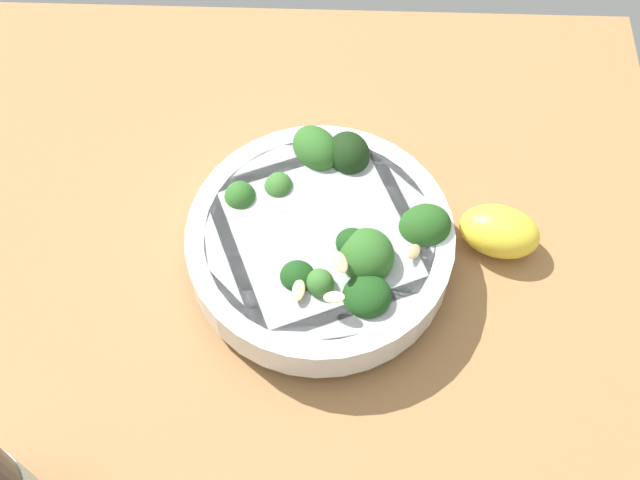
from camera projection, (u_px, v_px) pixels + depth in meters
The scene contains 3 objects.
ground_plane at pixel (292, 307), 72.04cm from camera, with size 67.33×67.33×3.96cm, color #996D42.
bowl_of_broccoli at pixel (324, 241), 69.04cm from camera, with size 22.33×22.53×8.43cm.
lemon_wedge at pixel (499, 231), 71.14cm from camera, with size 6.94×4.69×4.19cm, color yellow.
Camera 1 is at (-3.44, 31.04, 63.24)cm, focal length 46.67 mm.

